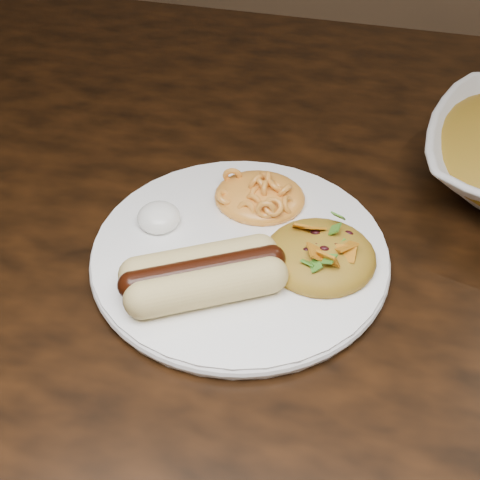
# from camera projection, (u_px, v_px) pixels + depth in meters

# --- Properties ---
(table) EXTENTS (1.60, 0.90, 0.75)m
(table) POSITION_uv_depth(u_px,v_px,m) (299.00, 290.00, 0.70)
(table) COLOR black
(table) RESTS_ON floor
(plate) EXTENTS (0.35, 0.35, 0.01)m
(plate) POSITION_uv_depth(u_px,v_px,m) (240.00, 254.00, 0.60)
(plate) COLOR white
(plate) RESTS_ON table
(hotdog) EXTENTS (0.11, 0.11, 0.03)m
(hotdog) POSITION_uv_depth(u_px,v_px,m) (203.00, 274.00, 0.55)
(hotdog) COLOR #D6C076
(hotdog) RESTS_ON plate
(mac_and_cheese) EXTENTS (0.10, 0.09, 0.03)m
(mac_and_cheese) POSITION_uv_depth(u_px,v_px,m) (260.00, 187.00, 0.63)
(mac_and_cheese) COLOR gold
(mac_and_cheese) RESTS_ON plate
(sour_cream) EXTENTS (0.04, 0.04, 0.02)m
(sour_cream) POSITION_uv_depth(u_px,v_px,m) (158.00, 214.00, 0.61)
(sour_cream) COLOR white
(sour_cream) RESTS_ON plate
(taco_salad) EXTENTS (0.10, 0.09, 0.04)m
(taco_salad) POSITION_uv_depth(u_px,v_px,m) (321.00, 248.00, 0.57)
(taco_salad) COLOR #CC5D18
(taco_salad) RESTS_ON plate
(fork) EXTENTS (0.03, 0.14, 0.00)m
(fork) POSITION_uv_depth(u_px,v_px,m) (202.00, 259.00, 0.60)
(fork) COLOR silver
(fork) RESTS_ON table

